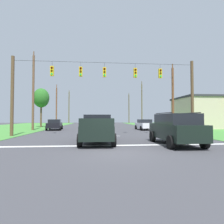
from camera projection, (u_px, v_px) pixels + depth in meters
The scene contains 21 objects.
ground_plane at pixel (117, 152), 9.30m from camera, with size 120.00×120.00×0.00m, color #3D3D42.
shoulder_grass_right at pixel (219, 130), 25.68m from camera, with size 16.00×80.00×0.03m, color #438537.
stop_bar_stripe at pixel (113, 145), 11.47m from camera, with size 15.56×0.45×0.01m, color white.
lane_dash_0 at pixel (107, 136), 17.44m from camera, with size 0.15×2.50×0.01m, color white.
lane_dash_1 at pixel (104, 131), 24.28m from camera, with size 0.15×2.50×0.01m, color white.
lane_dash_2 at pixel (102, 128), 31.15m from camera, with size 0.15×2.50×0.01m, color white.
lane_dash_3 at pixel (101, 127), 36.28m from camera, with size 0.15×2.50×0.01m, color white.
overhead_signal_span at pixel (106, 91), 18.25m from camera, with size 18.20×0.31×7.65m.
pickup_truck at pixel (97, 129), 12.81m from camera, with size 2.38×5.44×1.95m.
suv_black at pixel (175, 128), 11.78m from camera, with size 2.21×4.80×2.05m.
distant_car_crossing_white at pixel (144, 124), 26.57m from camera, with size 2.13×4.36×1.52m.
distant_car_oncoming at pixel (55, 124), 26.34m from camera, with size 2.34×4.45×1.52m.
distant_car_far_parked at pixel (93, 123), 34.15m from camera, with size 2.33×4.45×1.52m.
utility_pole_mid_right at pixel (173, 97), 26.28m from camera, with size 0.32×1.72×9.51m.
utility_pole_far_right at pixel (142, 103), 45.14m from camera, with size 0.26×1.87×10.79m.
utility_pole_near_left at pixel (129, 108), 62.23m from camera, with size 0.29×1.58×10.23m.
utility_pole_far_left at pixel (33, 92), 25.88m from camera, with size 0.31×1.68×11.19m.
utility_pole_distant_right at pixel (56, 105), 41.89m from camera, with size 0.29×1.99×9.40m.
utility_pole_distant_left at pixel (69, 107), 61.20m from camera, with size 0.31×1.76×11.05m.
tree_roadside_right at pixel (41, 98), 34.28m from camera, with size 2.90×2.90×7.27m.
roadside_store at pixel (217, 113), 31.24m from camera, with size 13.44×8.72×5.25m.
Camera 1 is at (-1.10, -9.30, 1.72)m, focal length 29.45 mm.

